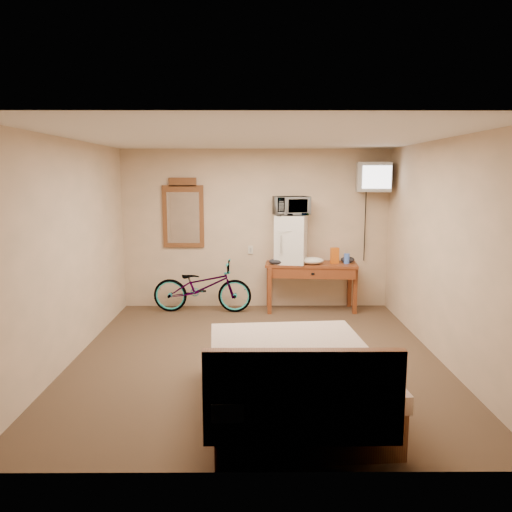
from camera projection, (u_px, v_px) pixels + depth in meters
name	position (u px, v px, depth m)	size (l,w,h in m)	color
room	(256.00, 251.00, 5.63)	(4.60, 4.64, 2.50)	#412C20
desk	(311.00, 271.00, 7.70)	(1.44, 0.66, 0.75)	brown
mini_fridge	(291.00, 239.00, 7.65)	(0.54, 0.53, 0.74)	silver
microwave	(291.00, 206.00, 7.57)	(0.52, 0.35, 0.29)	silver
snack_bag	(335.00, 255.00, 7.68)	(0.12, 0.07, 0.24)	#CF5D12
blue_cup	(347.00, 259.00, 7.67)	(0.09, 0.09, 0.15)	#4372E7
cloth_cream	(312.00, 261.00, 7.61)	(0.35, 0.27, 0.11)	silver
cloth_dark_a	(276.00, 262.00, 7.59)	(0.24, 0.18, 0.09)	black
cloth_dark_b	(348.00, 260.00, 7.73)	(0.21, 0.17, 0.10)	black
crt_television	(373.00, 177.00, 7.50)	(0.55, 0.62, 0.44)	black
wall_mirror	(183.00, 214.00, 7.82)	(0.64, 0.04, 1.09)	brown
bicycle	(202.00, 287.00, 7.68)	(0.53, 1.51, 0.80)	black
bed	(293.00, 380.00, 4.42)	(1.60, 2.04, 0.90)	brown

